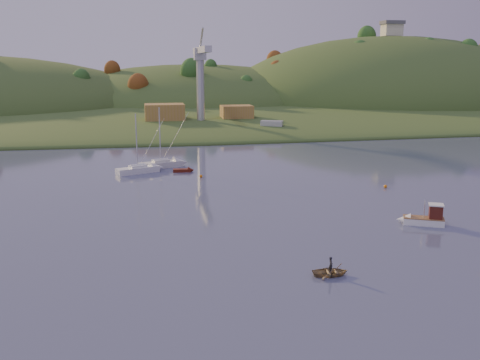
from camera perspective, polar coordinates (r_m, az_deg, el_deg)
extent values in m
plane|color=#393F5E|center=(38.67, 14.61, -16.82)|extent=(500.00, 500.00, 0.00)
cube|color=#374E1F|center=(261.38, -7.43, 8.22)|extent=(620.00, 220.00, 1.50)
ellipsoid|color=#374E1F|center=(196.75, -6.28, 6.91)|extent=(640.00, 150.00, 7.00)
ellipsoid|color=#374E1F|center=(242.31, -4.76, 7.96)|extent=(140.00, 120.00, 36.00)
ellipsoid|color=#374E1F|center=(251.49, 15.45, 7.72)|extent=(150.00, 130.00, 60.00)
cube|color=beige|center=(251.18, 15.89, 15.12)|extent=(8.00, 6.00, 5.00)
cube|color=#595960|center=(251.38, 15.94, 15.85)|extent=(9.00, 7.00, 1.50)
cube|color=slate|center=(154.60, -3.15, 5.92)|extent=(42.00, 16.00, 2.40)
cube|color=olive|center=(154.07, -8.05, 7.14)|extent=(11.00, 8.00, 4.80)
cube|color=olive|center=(157.48, -0.35, 7.23)|extent=(9.00, 7.00, 4.00)
cylinder|color=#B7B7BC|center=(151.43, -4.24, 9.64)|extent=(2.20, 2.20, 18.00)
cube|color=#B7B7BC|center=(151.27, -4.29, 13.24)|extent=(3.20, 3.20, 3.20)
cube|color=#B7B7BC|center=(142.36, -3.88, 13.70)|extent=(1.80, 18.00, 1.60)
cube|color=#B7B7BC|center=(156.26, -4.52, 13.58)|extent=(1.80, 10.00, 1.60)
cube|color=white|center=(66.48, 18.98, -4.19)|extent=(4.84, 3.46, 0.82)
cone|color=white|center=(66.33, 17.00, -4.09)|extent=(2.15, 2.18, 1.65)
cube|color=brown|center=(66.36, 19.00, -3.83)|extent=(4.86, 3.50, 0.11)
cube|color=#481811|center=(66.27, 20.16, -3.22)|extent=(1.91, 1.87, 1.65)
cube|color=white|center=(66.05, 20.21, -2.49)|extent=(2.16, 2.11, 0.14)
cylinder|color=silver|center=(66.08, 19.07, -2.93)|extent=(0.10, 0.10, 2.20)
cube|color=white|center=(93.77, -10.85, 1.04)|extent=(7.64, 4.96, 1.01)
cube|color=white|center=(93.66, -10.87, 1.38)|extent=(3.20, 2.62, 0.64)
cylinder|color=silver|center=(92.92, -10.98, 4.14)|extent=(0.18, 0.18, 9.21)
cylinder|color=silver|center=(93.62, -10.87, 1.53)|extent=(2.75, 1.28, 0.12)
cylinder|color=white|center=(93.60, -10.88, 1.59)|extent=(2.51, 1.36, 0.36)
cube|color=silver|center=(97.92, -8.45, 1.63)|extent=(8.19, 4.69, 1.08)
cube|color=silver|center=(97.82, -8.46, 1.97)|extent=(3.35, 2.60, 0.69)
cylinder|color=silver|center=(97.06, -8.55, 4.79)|extent=(0.18, 0.18, 9.81)
cylinder|color=silver|center=(97.77, -8.46, 2.11)|extent=(3.02, 1.09, 0.12)
cylinder|color=silver|center=(97.75, -8.46, 2.17)|extent=(2.72, 1.20, 0.36)
imported|color=#8D754D|center=(49.10, 9.63, -9.65)|extent=(3.31, 2.44, 0.66)
imported|color=black|center=(48.95, 9.65, -9.20)|extent=(0.39, 0.57, 1.50)
cube|color=#53170B|center=(93.70, -6.20, 1.03)|extent=(3.18, 1.45, 0.52)
cone|color=#53170B|center=(93.73, -5.25, 1.06)|extent=(1.17, 1.31, 1.24)
cube|color=slate|center=(143.70, 3.41, 5.29)|extent=(14.40, 9.75, 1.75)
cube|color=#B7B7BC|center=(143.53, 3.42, 5.87)|extent=(6.49, 4.95, 2.33)
sphere|color=orange|center=(84.08, 15.25, -0.66)|extent=(0.50, 0.50, 0.50)
sphere|color=orange|center=(88.63, -4.19, 0.41)|extent=(0.50, 0.50, 0.50)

